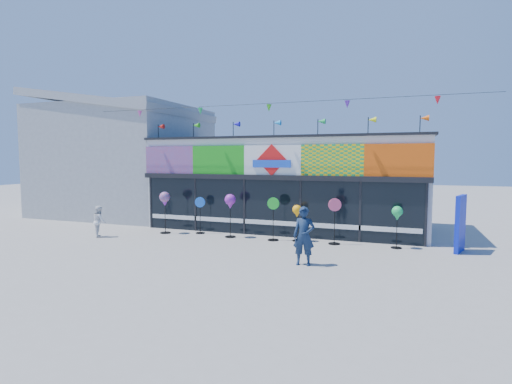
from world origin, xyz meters
The scene contains 13 objects.
ground centered at (0.00, 0.00, 0.00)m, with size 80.00×80.00×0.00m, color gray.
kite_shop centered at (0.00, 5.94, 2.05)m, with size 16.00×5.70×5.31m.
neighbour_building centered at (-10.00, 7.00, 3.20)m, with size 8.18×7.20×6.87m.
blue_sign centered at (6.84, 2.91, 0.97)m, with size 0.45×0.96×1.93m.
spinner_0 centered at (-4.43, 2.42, 1.41)m, with size 0.45×0.45×1.76m.
spinner_1 centered at (-3.01, 2.89, 0.82)m, with size 0.43×0.39×1.54m.
spinner_2 centered at (-1.48, 2.57, 1.40)m, with size 0.44×0.44×1.74m.
spinner_3 centered at (0.33, 2.57, 0.88)m, with size 0.47×0.43×1.67m.
spinner_4 centered at (1.22, 2.77, 1.12)m, with size 0.35×0.35×1.40m.
spinner_5 centered at (2.66, 2.69, 0.90)m, with size 0.46×0.43×1.70m.
spinner_6 centered at (4.83, 2.78, 1.20)m, with size 0.38×0.38×1.50m.
adult_man centered at (2.27, -0.53, 0.87)m, with size 0.64×0.42×1.75m, color #152643.
child centered at (-6.50, 0.86, 0.63)m, with size 0.61×0.35×1.27m, color white.
Camera 1 is at (4.95, -11.95, 3.16)m, focal length 28.00 mm.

